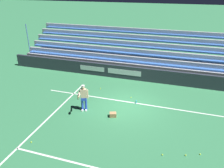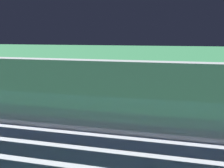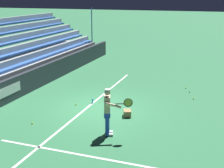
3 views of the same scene
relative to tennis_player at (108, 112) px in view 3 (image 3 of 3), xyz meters
name	(u,v)px [view 3 (image 3 of 3)]	position (x,y,z in m)	size (l,w,h in m)	color
ground_plane	(99,108)	(-2.45, -1.34, -0.89)	(160.00, 160.00, 0.00)	#337A4C
court_baseline_white	(89,106)	(-2.45, -1.84, -0.89)	(12.00, 0.10, 0.01)	white
back_wall_sponsor_board	(17,87)	(-2.44, -5.61, -0.34)	(23.63, 0.25, 1.10)	#2D333D
tennis_player	(108,112)	(0.00, 0.00, 0.00)	(0.58, 1.07, 1.71)	blue
ball_box_cardboard	(127,113)	(-1.92, 0.14, -0.76)	(0.40, 0.30, 0.26)	#A87F51
tennis_ball_on_baseline	(194,99)	(-5.05, 2.52, -0.86)	(0.07, 0.07, 0.07)	#CCE533
tennis_ball_midcourt	(32,123)	(0.09, -3.13, -0.86)	(0.07, 0.07, 0.07)	#CCE533
tennis_ball_toward_net	(190,92)	(-6.08, 2.23, -0.86)	(0.07, 0.07, 0.07)	#CCE533
tennis_ball_far_left	(186,88)	(-6.72, 1.95, -0.86)	(0.07, 0.07, 0.07)	#CCE533
tennis_ball_stray_back	(76,104)	(-2.41, -2.46, -0.86)	(0.07, 0.07, 0.07)	#CCE533
water_bottle	(93,101)	(-2.90, -1.84, -0.78)	(0.07, 0.07, 0.22)	#33B2E5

